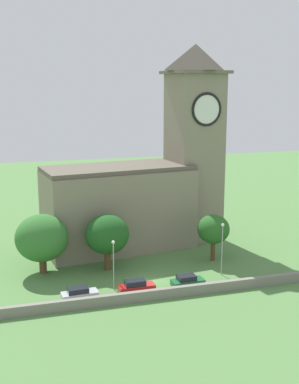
{
  "coord_description": "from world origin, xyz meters",
  "views": [
    {
      "loc": [
        -18.24,
        -60.43,
        25.99
      ],
      "look_at": [
        1.48,
        5.97,
        11.11
      ],
      "focal_mm": 46.65,
      "sensor_mm": 36.0,
      "label": 1
    }
  ],
  "objects_px": {
    "streetlamp_central": "(222,241)",
    "tree_churchyard": "(107,234)",
    "car_red": "(136,287)",
    "streetlamp_west_mid": "(113,257)",
    "tree_by_tower": "(42,238)",
    "car_green": "(187,281)",
    "tree_riverside_east": "(213,229)",
    "car_silver": "(79,294)",
    "church": "(148,182)"
  },
  "relations": [
    {
      "from": "tree_churchyard",
      "to": "tree_by_tower",
      "type": "bearing_deg",
      "value": 171.64
    },
    {
      "from": "car_silver",
      "to": "streetlamp_west_mid",
      "type": "height_order",
      "value": "streetlamp_west_mid"
    },
    {
      "from": "car_red",
      "to": "tree_riverside_east",
      "type": "xyz_separation_m",
      "value": [
        14.36,
        8.76,
        3.9
      ]
    },
    {
      "from": "streetlamp_central",
      "to": "car_red",
      "type": "bearing_deg",
      "value": -167.39
    },
    {
      "from": "church",
      "to": "tree_riverside_east",
      "type": "height_order",
      "value": "church"
    },
    {
      "from": "car_red",
      "to": "car_silver",
      "type": "bearing_deg",
      "value": 179.65
    },
    {
      "from": "car_red",
      "to": "tree_by_tower",
      "type": "bearing_deg",
      "value": 134.94
    },
    {
      "from": "tree_riverside_east",
      "to": "tree_by_tower",
      "type": "height_order",
      "value": "tree_by_tower"
    },
    {
      "from": "car_green",
      "to": "church",
      "type": "bearing_deg",
      "value": 89.17
    },
    {
      "from": "tree_by_tower",
      "to": "car_green",
      "type": "bearing_deg",
      "value": -31.41
    },
    {
      "from": "streetlamp_central",
      "to": "tree_churchyard",
      "type": "relative_size",
      "value": 0.91
    },
    {
      "from": "car_green",
      "to": "streetlamp_central",
      "type": "height_order",
      "value": "streetlamp_central"
    },
    {
      "from": "car_red",
      "to": "streetlamp_west_mid",
      "type": "xyz_separation_m",
      "value": [
        -2.4,
        2.28,
        3.49
      ]
    },
    {
      "from": "tree_riverside_east",
      "to": "tree_by_tower",
      "type": "relative_size",
      "value": 0.83
    },
    {
      "from": "streetlamp_west_mid",
      "to": "streetlamp_central",
      "type": "relative_size",
      "value": 0.89
    },
    {
      "from": "church",
      "to": "car_red",
      "type": "xyz_separation_m",
      "value": [
        -7.21,
        -19.42,
        -9.47
      ]
    },
    {
      "from": "church",
      "to": "tree_by_tower",
      "type": "distance_m",
      "value": 20.61
    },
    {
      "from": "church",
      "to": "car_silver",
      "type": "height_order",
      "value": "church"
    },
    {
      "from": "car_green",
      "to": "streetlamp_central",
      "type": "relative_size",
      "value": 0.58
    },
    {
      "from": "church",
      "to": "streetlamp_central",
      "type": "distance_m",
      "value": 18.36
    },
    {
      "from": "tree_riverside_east",
      "to": "tree_by_tower",
      "type": "xyz_separation_m",
      "value": [
        -25.09,
        1.99,
        0.29
      ]
    },
    {
      "from": "tree_riverside_east",
      "to": "car_silver",
      "type": "bearing_deg",
      "value": -158.02
    },
    {
      "from": "church",
      "to": "streetlamp_central",
      "type": "relative_size",
      "value": 4.37
    },
    {
      "from": "car_green",
      "to": "tree_churchyard",
      "type": "height_order",
      "value": "tree_churchyard"
    },
    {
      "from": "tree_by_tower",
      "to": "car_red",
      "type": "bearing_deg",
      "value": -45.06
    },
    {
      "from": "car_silver",
      "to": "car_green",
      "type": "distance_m",
      "value": 14.17
    },
    {
      "from": "church",
      "to": "tree_riverside_east",
      "type": "distance_m",
      "value": 13.99
    },
    {
      "from": "tree_churchyard",
      "to": "tree_by_tower",
      "type": "height_order",
      "value": "tree_by_tower"
    },
    {
      "from": "tree_churchyard",
      "to": "streetlamp_west_mid",
      "type": "bearing_deg",
      "value": -95.38
    },
    {
      "from": "streetlamp_west_mid",
      "to": "tree_riverside_east",
      "type": "bearing_deg",
      "value": 21.16
    },
    {
      "from": "car_green",
      "to": "car_silver",
      "type": "bearing_deg",
      "value": 179.71
    },
    {
      "from": "streetlamp_west_mid",
      "to": "tree_riverside_east",
      "type": "xyz_separation_m",
      "value": [
        16.75,
        6.48,
        0.4
      ]
    },
    {
      "from": "tree_churchyard",
      "to": "car_silver",
      "type": "bearing_deg",
      "value": -120.47
    },
    {
      "from": "car_red",
      "to": "tree_riverside_east",
      "type": "distance_m",
      "value": 17.27
    },
    {
      "from": "streetlamp_central",
      "to": "tree_riverside_east",
      "type": "distance_m",
      "value": 5.96
    },
    {
      "from": "church",
      "to": "tree_churchyard",
      "type": "bearing_deg",
      "value": -131.79
    },
    {
      "from": "streetlamp_west_mid",
      "to": "car_red",
      "type": "bearing_deg",
      "value": -43.58
    },
    {
      "from": "car_silver",
      "to": "tree_by_tower",
      "type": "height_order",
      "value": "tree_by_tower"
    },
    {
      "from": "car_silver",
      "to": "streetlamp_central",
      "type": "distance_m",
      "value": 20.97
    },
    {
      "from": "car_green",
      "to": "tree_riverside_east",
      "type": "distance_m",
      "value": 12.18
    },
    {
      "from": "streetlamp_central",
      "to": "tree_riverside_east",
      "type": "bearing_deg",
      "value": 78.04
    },
    {
      "from": "car_green",
      "to": "streetlamp_central",
      "type": "xyz_separation_m",
      "value": [
        6.2,
        2.96,
        4.04
      ]
    },
    {
      "from": "car_red",
      "to": "church",
      "type": "bearing_deg",
      "value": 69.64
    },
    {
      "from": "tree_churchyard",
      "to": "tree_riverside_east",
      "type": "bearing_deg",
      "value": -2.37
    },
    {
      "from": "streetlamp_central",
      "to": "tree_churchyard",
      "type": "distance_m",
      "value": 16.21
    },
    {
      "from": "car_silver",
      "to": "car_green",
      "type": "bearing_deg",
      "value": -0.29
    },
    {
      "from": "car_green",
      "to": "tree_by_tower",
      "type": "relative_size",
      "value": 0.51
    },
    {
      "from": "car_silver",
      "to": "streetlamp_west_mid",
      "type": "xyz_separation_m",
      "value": [
        4.85,
        2.24,
        3.57
      ]
    },
    {
      "from": "car_green",
      "to": "tree_churchyard",
      "type": "relative_size",
      "value": 0.53
    },
    {
      "from": "streetlamp_west_mid",
      "to": "tree_by_tower",
      "type": "distance_m",
      "value": 11.9
    }
  ]
}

